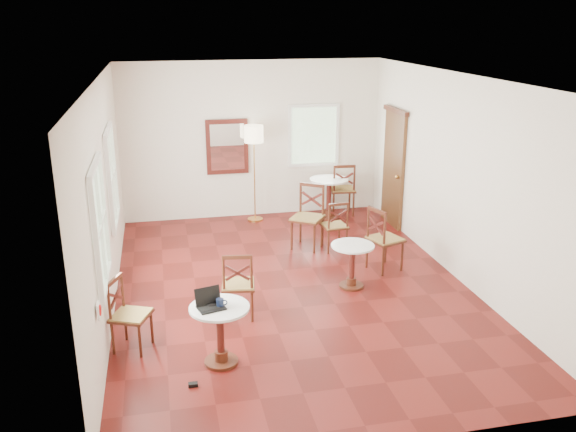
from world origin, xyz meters
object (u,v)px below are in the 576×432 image
Objects in this scene: chair_back_a at (342,189)px; laptop at (210,303)px; chair_near_b at (129,314)px; power_adapter at (193,385)px; cafe_table_back at (329,194)px; chair_mid_b at (384,239)px; cafe_table_near at (220,328)px; navy_mug at (220,303)px; mouse at (211,305)px; chair_mid_a at (335,226)px; water_glass at (204,299)px; cafe_table_mid at (352,261)px; floor_lamp at (254,141)px; chair_back_b at (308,217)px; chair_near_a at (238,284)px.

chair_back_a is 5.80m from laptop.
power_adapter is (0.66, -0.95, -0.43)m from chair_near_b.
cafe_table_back is 2.64m from chair_mid_b.
cafe_table_near is 5.72× the size of navy_mug.
chair_back_a is at bearing 78.84° from mouse.
power_adapter is at bearing 64.83° from chair_back_a.
chair_mid_a is (3.26, 2.56, -0.01)m from chair_near_b.
chair_back_a is at bearing 57.28° from water_glass.
water_glass is at bearing -145.75° from cafe_table_mid.
cafe_table_near is at bearing -37.50° from water_glass.
power_adapter is at bearing -102.20° from mouse.
floor_lamp is at bearing 95.84° from mouse.
water_glass is (-2.00, -3.22, 0.22)m from chair_back_b.
cafe_table_back is 1.72m from chair_mid_a.
cafe_table_back is at bearing 96.39° from chair_back_b.
chair_mid_a is 2.53× the size of laptop.
chair_mid_b is 3.37m from floor_lamp.
chair_mid_b is at bearing 37.21° from cafe_table_mid.
mouse is at bearing 171.19° from cafe_table_near.
chair_near_b is at bearing 32.60° from chair_mid_a.
chair_near_a is 7.47× the size of navy_mug.
chair_mid_a is 3.85m from water_glass.
chair_back_a reaches higher than navy_mug.
power_adapter is (-0.26, -0.41, -0.71)m from mouse.
mouse is at bearing 164.69° from navy_mug.
chair_mid_a reaches higher than cafe_table_near.
water_glass reaches higher than navy_mug.
chair_back_b is 3.80m from water_glass.
chair_mid_b is 3.56m from mouse.
water_glass is (-0.50, -0.95, 0.30)m from chair_near_a.
power_adapter is (-2.60, -3.51, -0.41)m from chair_mid_a.
mouse is 0.99× the size of power_adapter.
mouse reaches higher than cafe_table_near.
navy_mug is (-1.19, -4.97, -0.80)m from floor_lamp.
chair_back_a is 2.03m from floor_lamp.
chair_back_b is at bearing 80.28° from mouse.
chair_back_b is at bearing 62.05° from chair_back_a.
chair_back_a is (0.87, 3.31, 0.11)m from cafe_table_mid.
chair_back_b is at bearing 59.59° from power_adapter.
chair_back_a is (2.60, 3.88, 0.06)m from chair_near_a.
laptop is at bearing 59.05° from power_adapter.
cafe_table_mid is 3.27m from chair_near_b.
mouse is at bearing -119.60° from cafe_table_back.
power_adapter is (-2.97, -5.18, -0.47)m from cafe_table_back.
chair_near_a reaches higher than chair_near_b.
water_glass is (-2.91, -2.03, 0.26)m from chair_mid_b.
floor_lamp is (-1.05, 1.84, 1.13)m from chair_mid_a.
cafe_table_near is 0.30m from mouse.
chair_mid_a is (1.91, 2.04, -0.03)m from chair_near_a.
navy_mug is (-0.34, -1.08, 0.30)m from chair_near_a.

